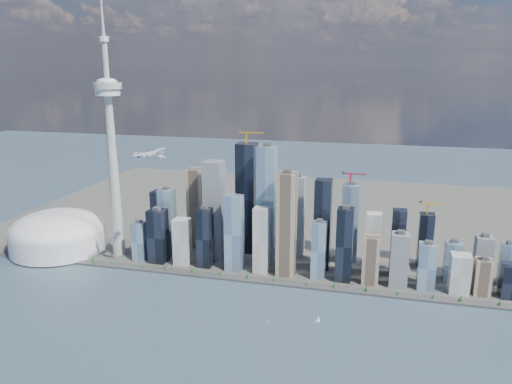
% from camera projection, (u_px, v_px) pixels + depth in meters
% --- Properties ---
extents(ground, '(4000.00, 4000.00, 0.00)m').
position_uv_depth(ground, '(201.00, 352.00, 706.54)').
color(ground, '#2E4551').
rests_on(ground, ground).
extents(seawall, '(1100.00, 22.00, 4.00)m').
position_uv_depth(seawall, '(247.00, 279.00, 940.79)').
color(seawall, '#383838').
rests_on(seawall, ground).
extents(land, '(1400.00, 900.00, 3.00)m').
position_uv_depth(land, '(290.00, 213.00, 1363.46)').
color(land, '#4C4C47').
rests_on(land, ground).
extents(shoreline_trees, '(960.53, 7.20, 8.80)m').
position_uv_depth(shoreline_trees, '(247.00, 276.00, 939.10)').
color(shoreline_trees, '#3F2D1E').
rests_on(shoreline_trees, seawall).
extents(skyscraper_cluster, '(736.00, 142.00, 261.10)m').
position_uv_depth(skyscraper_cluster, '(287.00, 228.00, 988.47)').
color(skyscraper_cluster, black).
rests_on(skyscraper_cluster, land).
extents(needle_tower, '(56.00, 56.00, 550.50)m').
position_uv_depth(needle_tower, '(112.00, 146.00, 1010.00)').
color(needle_tower, '#ABABA6').
rests_on(needle_tower, land).
extents(dome_stadium, '(200.00, 200.00, 86.00)m').
position_uv_depth(dome_stadium, '(58.00, 233.00, 1082.74)').
color(dome_stadium, silver).
rests_on(dome_stadium, land).
extents(airplane, '(73.25, 65.40, 18.19)m').
position_uv_depth(airplane, '(149.00, 155.00, 839.88)').
color(airplane, silver).
rests_on(airplane, ground).
extents(sailboat_west, '(6.09, 3.81, 8.74)m').
position_uv_depth(sailboat_west, '(270.00, 320.00, 790.01)').
color(sailboat_west, silver).
rests_on(sailboat_west, ground).
extents(sailboat_east, '(7.75, 4.19, 10.87)m').
position_uv_depth(sailboat_east, '(318.00, 320.00, 789.37)').
color(sailboat_east, silver).
rests_on(sailboat_east, ground).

